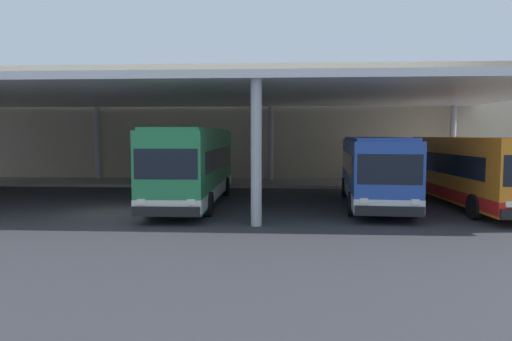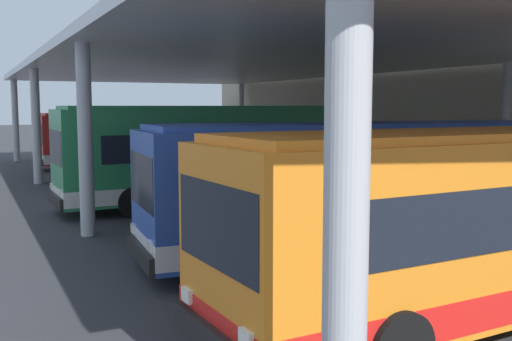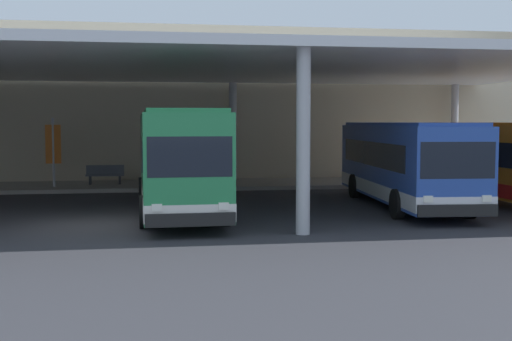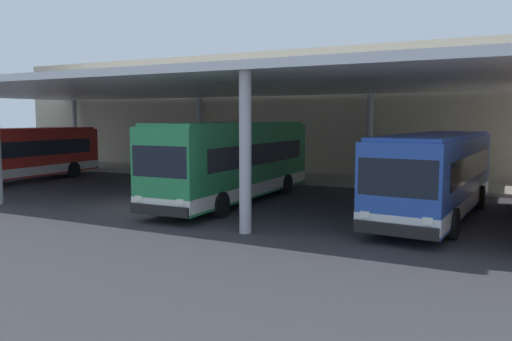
% 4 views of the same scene
% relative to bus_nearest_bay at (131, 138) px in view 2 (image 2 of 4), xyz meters
% --- Properties ---
extents(ground_plane, '(200.00, 200.00, 0.00)m').
position_rel_bus_nearest_bay_xyz_m(ground_plane, '(12.11, -3.35, -1.66)').
color(ground_plane, '#333338').
extents(platform_kerb, '(42.00, 4.50, 0.18)m').
position_rel_bus_nearest_bay_xyz_m(platform_kerb, '(12.11, 8.40, -1.57)').
color(platform_kerb, gray).
rests_on(platform_kerb, ground).
extents(station_building_facade, '(48.00, 1.60, 8.29)m').
position_rel_bus_nearest_bay_xyz_m(station_building_facade, '(12.11, 11.65, 2.49)').
color(station_building_facade, '#C1B293').
rests_on(station_building_facade, ground).
extents(canopy_shelter, '(40.00, 17.00, 5.55)m').
position_rel_bus_nearest_bay_xyz_m(canopy_shelter, '(12.11, 2.15, 3.66)').
color(canopy_shelter, silver).
rests_on(canopy_shelter, ground).
extents(bus_nearest_bay, '(3.19, 10.67, 3.17)m').
position_rel_bus_nearest_bay_xyz_m(bus_nearest_bay, '(0.00, 0.00, 0.00)').
color(bus_nearest_bay, red).
rests_on(bus_nearest_bay, ground).
extents(bus_second_bay, '(2.88, 11.38, 3.57)m').
position_rel_bus_nearest_bay_xyz_m(bus_second_bay, '(14.95, -0.62, 0.19)').
color(bus_second_bay, '#28844C').
rests_on(bus_second_bay, ground).
extents(bus_middle_bay, '(3.32, 10.69, 3.17)m').
position_rel_bus_nearest_bay_xyz_m(bus_middle_bay, '(23.46, -0.43, 0.00)').
color(bus_middle_bay, '#284CA8').
rests_on(bus_middle_bay, ground).
extents(bus_far_bay, '(3.04, 10.63, 3.17)m').
position_rel_bus_nearest_bay_xyz_m(bus_far_bay, '(27.72, -0.80, 0.00)').
color(bus_far_bay, orange).
rests_on(bus_far_bay, ground).
extents(bench_waiting, '(1.80, 0.45, 0.92)m').
position_rel_bus_nearest_bay_xyz_m(bench_waiting, '(11.81, 8.47, -0.99)').
color(bench_waiting, '#4C515B').
rests_on(bench_waiting, platform_kerb).
extents(trash_bin, '(0.52, 0.52, 0.98)m').
position_rel_bus_nearest_bay_xyz_m(trash_bin, '(14.63, 8.06, -0.98)').
color(trash_bin, '#33383D').
rests_on(trash_bin, platform_kerb).
extents(banner_sign, '(0.70, 0.12, 3.20)m').
position_rel_bus_nearest_bay_xyz_m(banner_sign, '(9.55, 7.59, 0.32)').
color(banner_sign, '#B2B2B7').
rests_on(banner_sign, platform_kerb).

